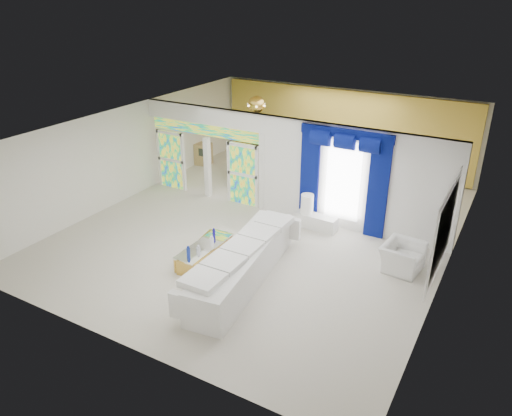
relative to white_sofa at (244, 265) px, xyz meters
The scene contains 22 objects.
floor 3.00m from the white_sofa, 107.61° to the left, with size 12.00×12.00×0.00m, color #B7AF9E.
dividing_wall 4.18m from the white_sofa, 71.92° to the left, with size 5.70×0.18×3.00m, color white.
dividing_header 5.84m from the white_sofa, 134.37° to the left, with size 4.30×0.18×0.55m, color white.
stained_panel_left 6.47m from the white_sofa, 143.47° to the left, with size 0.95×0.04×2.00m, color #994C3F.
stained_panel_right 4.52m from the white_sofa, 121.23° to the left, with size 0.95×0.04×2.00m, color #994C3F.
stained_transom 5.67m from the white_sofa, 134.37° to the left, with size 4.00×0.05×0.35m, color #994C3F.
window_pane 4.00m from the white_sofa, 74.99° to the left, with size 1.00×0.02×2.30m, color white.
blue_drape_left 3.83m from the white_sofa, 89.98° to the left, with size 0.55×0.10×2.80m, color #03054A.
blue_drape_right 4.32m from the white_sofa, 61.61° to the left, with size 0.55×0.10×2.80m, color #03054A.
blue_pelmet 4.53m from the white_sofa, 74.87° to the left, with size 2.60×0.12×0.25m, color #03054A.
wall_mirror 4.58m from the white_sofa, 24.39° to the left, with size 0.04×2.70×1.90m, color white.
gold_curtains 8.85m from the white_sofa, 95.88° to the left, with size 9.70×0.12×2.90m, color gold.
white_sofa is the anchor object (origin of this frame).
coffee_table 1.40m from the white_sofa, 167.47° to the left, with size 0.60×1.81×0.40m, color gold.
console_table 3.39m from the white_sofa, 83.06° to the left, with size 1.23×0.39×0.41m, color silver.
table_lamp 3.38m from the white_sofa, 88.14° to the left, with size 0.36×0.36×0.58m, color silver.
armchair 3.92m from the white_sofa, 36.92° to the left, with size 1.03×0.90×0.67m, color silver.
grand_piano 7.27m from the white_sofa, 113.76° to the left, with size 1.55×2.04×1.03m, color black.
piano_bench 5.85m from the white_sofa, 120.10° to the left, with size 0.99×0.38×0.33m, color black.
tv_console 8.49m from the white_sofa, 131.66° to the left, with size 0.58×0.52×0.84m, color #A37F51.
chandelier 7.35m from the white_sofa, 117.17° to the left, with size 0.60×0.60×0.60m, color gold.
decanters 1.38m from the white_sofa, 169.52° to the left, with size 0.22×1.20×0.19m.
Camera 1 is at (6.02, -11.27, 6.39)m, focal length 34.13 mm.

